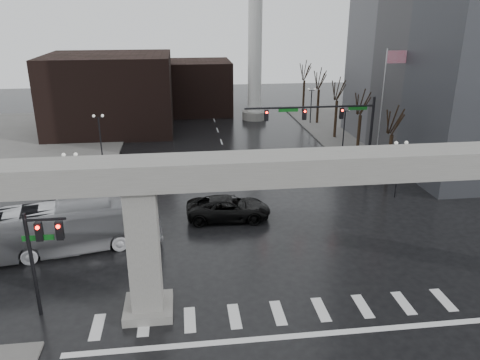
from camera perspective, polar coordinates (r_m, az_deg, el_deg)
The scene contains 23 objects.
ground at distance 27.36m, azimuth 4.24°, elevation -14.62°, with size 160.00×160.00×0.00m, color black.
sidewalk_ne at distance 67.43m, azimuth 20.25°, elevation 5.65°, with size 28.00×36.00×0.15m, color slate.
sidewalk_nw at distance 63.66m, azimuth -26.53°, elevation 3.95°, with size 28.00×36.00×0.15m, color slate.
elevated_guideway at distance 24.39m, azimuth 7.57°, elevation -0.93°, with size 48.00×2.60×8.70m.
building_far_left at distance 65.49m, azimuth -15.49°, elevation 10.19°, with size 16.00×14.00×10.00m, color black.
building_far_mid at distance 74.92m, azimuth -5.12°, elevation 11.24°, with size 10.00×10.00×8.00m, color black.
smokestack at distance 68.85m, azimuth 1.87°, elevation 18.34°, with size 3.60×3.60×30.00m.
signal_mast_arm at distance 44.12m, azimuth 11.22°, elevation 7.03°, with size 12.12×0.43×8.00m.
signal_left_pole at distance 26.34m, azimuth -23.13°, elevation -7.52°, with size 2.30×0.30×6.00m.
flagpole_assembly at distance 48.99m, azimuth 17.31°, elevation 9.84°, with size 2.06×0.12×12.00m.
lamp_right_0 at distance 42.12m, azimuth 18.84°, elevation 2.37°, with size 1.22×0.32×5.11m.
lamp_right_1 at distance 54.56m, azimuth 12.62°, elevation 6.89°, with size 1.22×0.32×5.11m.
lamp_right_2 at distance 67.61m, azimuth 8.69°, elevation 9.66°, with size 1.22×0.32×5.11m.
lamp_left_0 at distance 38.95m, azimuth -19.81°, elevation 0.84°, with size 1.22×0.32×5.11m.
lamp_left_1 at distance 52.15m, azimuth -16.76°, elevation 5.91°, with size 1.22×0.32×5.11m.
lamp_left_2 at distance 65.69m, azimuth -14.93°, elevation 8.91°, with size 1.22×0.32×5.11m.
tree_right_0 at distance 46.20m, azimuth 17.81°, elevation 3.13°, with size 1.09×1.58×7.50m.
tree_right_1 at distance 53.26m, azimuth 14.32°, elevation 5.74°, with size 1.09×1.61×7.67m.
tree_right_2 at distance 60.55m, azimuth 11.63°, elevation 7.72°, with size 1.10×1.63×7.85m.
tree_right_3 at distance 68.01m, azimuth 9.51°, elevation 9.25°, with size 1.11×1.66×8.02m.
tree_right_4 at distance 75.57m, azimuth 7.80°, elevation 10.47°, with size 1.12×1.69×8.19m.
pickup_truck at distance 36.62m, azimuth -1.41°, elevation -3.45°, with size 3.02×6.54×1.82m, color black.
city_bus at distance 33.81m, azimuth -20.38°, elevation -5.36°, with size 2.92×12.47×3.47m, color #AEAFB3.
Camera 1 is at (-4.75, -21.96, 15.61)m, focal length 35.00 mm.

